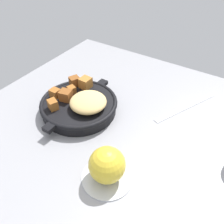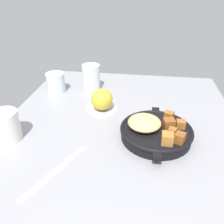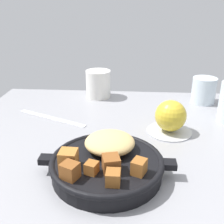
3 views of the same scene
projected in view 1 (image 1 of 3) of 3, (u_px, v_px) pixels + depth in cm
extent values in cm
cube|color=gray|center=(100.00, 143.00, 59.69)|extent=(90.46, 77.05, 2.40)
cylinder|color=black|center=(79.00, 106.00, 66.10)|extent=(20.59, 20.59, 3.27)
torus|color=black|center=(79.00, 102.00, 65.20)|extent=(21.38, 21.38, 1.20)
cube|color=black|center=(49.00, 128.00, 58.06)|extent=(2.64, 2.40, 1.20)
cube|color=black|center=(102.00, 83.00, 72.63)|extent=(2.64, 2.40, 1.20)
ellipsoid|color=tan|center=(88.00, 102.00, 62.30)|extent=(9.84, 9.73, 3.26)
cube|color=#935623|center=(55.00, 93.00, 66.06)|extent=(2.37, 2.58, 2.34)
cube|color=brown|center=(75.00, 81.00, 70.07)|extent=(3.56, 3.45, 2.75)
cube|color=#935623|center=(53.00, 104.00, 62.12)|extent=(3.01, 3.24, 2.60)
cube|color=#935623|center=(72.00, 90.00, 67.51)|extent=(2.61, 2.67, 2.01)
cube|color=brown|center=(66.00, 95.00, 64.84)|extent=(3.54, 3.71, 2.87)
cube|color=#A86B2D|center=(86.00, 83.00, 69.22)|extent=(3.21, 3.13, 3.08)
cylinder|color=#B7BABF|center=(107.00, 177.00, 50.45)|extent=(11.12, 11.12, 0.60)
sphere|color=gold|center=(107.00, 165.00, 47.74)|extent=(7.66, 7.66, 7.66)
cube|color=silver|center=(185.00, 107.00, 68.14)|extent=(20.95, 10.77, 0.36)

